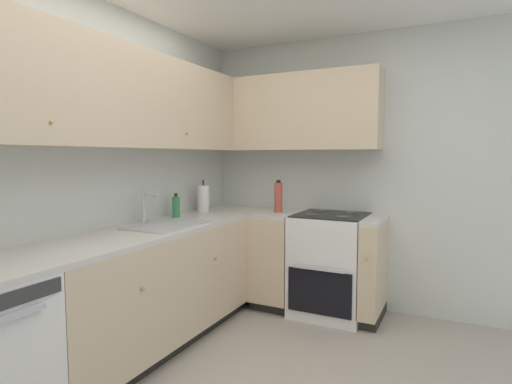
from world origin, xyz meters
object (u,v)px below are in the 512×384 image
(oven_range, at_px, (331,264))
(soap_bottle, at_px, (176,207))
(paper_towel_roll, at_px, (203,198))
(oil_bottle, at_px, (278,197))

(oven_range, distance_m, soap_bottle, 1.46)
(soap_bottle, xyz_separation_m, paper_towel_roll, (0.39, -0.02, 0.04))
(paper_towel_roll, distance_m, oil_bottle, 0.71)
(paper_towel_roll, relative_size, oil_bottle, 1.03)
(paper_towel_roll, xyz_separation_m, oil_bottle, (0.29, -0.64, 0.02))
(oven_range, distance_m, oil_bottle, 0.77)
(soap_bottle, bearing_deg, paper_towel_roll, -2.93)
(soap_bottle, height_order, oil_bottle, oil_bottle)
(oven_range, xyz_separation_m, oil_bottle, (-0.02, 0.50, 0.58))
(soap_bottle, xyz_separation_m, oil_bottle, (0.68, -0.66, 0.05))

